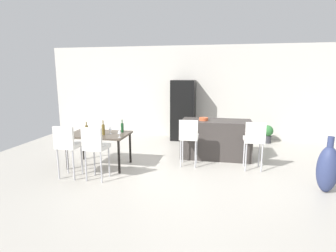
{
  "coord_description": "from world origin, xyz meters",
  "views": [
    {
      "loc": [
        0.61,
        -5.51,
        2.0
      ],
      "look_at": [
        -0.51,
        0.31,
        0.85
      ],
      "focal_mm": 28.29,
      "sensor_mm": 36.0,
      "label": 1
    }
  ],
  "objects_px": {
    "fruit_bowl": "(204,119)",
    "floor_vase": "(327,169)",
    "kitchen_island": "(216,139)",
    "wine_glass_right": "(98,127)",
    "wine_bottle_near": "(103,129)",
    "refrigerator": "(183,110)",
    "bar_chair_middle": "(254,138)",
    "potted_plant": "(267,133)",
    "dining_chair_far": "(95,145)",
    "wine_glass_left": "(119,131)",
    "dining_table": "(99,137)",
    "wine_glass_middle": "(110,128)",
    "wine_bottle_end": "(122,127)",
    "bar_chair_left": "(189,135)",
    "dining_chair_near": "(67,144)",
    "wine_bottle_far": "(87,130)"
  },
  "relations": [
    {
      "from": "wine_glass_left",
      "to": "wine_bottle_near",
      "type": "bearing_deg",
      "value": 159.5
    },
    {
      "from": "kitchen_island",
      "to": "dining_table",
      "type": "xyz_separation_m",
      "value": [
        -2.51,
        -1.13,
        0.21
      ]
    },
    {
      "from": "wine_bottle_far",
      "to": "fruit_bowl",
      "type": "bearing_deg",
      "value": 27.54
    },
    {
      "from": "dining_chair_far",
      "to": "floor_vase",
      "type": "distance_m",
      "value": 4.15
    },
    {
      "from": "bar_chair_middle",
      "to": "wine_glass_left",
      "type": "bearing_deg",
      "value": -166.96
    },
    {
      "from": "bar_chair_middle",
      "to": "potted_plant",
      "type": "height_order",
      "value": "bar_chair_middle"
    },
    {
      "from": "kitchen_island",
      "to": "fruit_bowl",
      "type": "bearing_deg",
      "value": -167.21
    },
    {
      "from": "wine_bottle_far",
      "to": "wine_glass_middle",
      "type": "height_order",
      "value": "wine_bottle_far"
    },
    {
      "from": "bar_chair_middle",
      "to": "floor_vase",
      "type": "height_order",
      "value": "bar_chair_middle"
    },
    {
      "from": "dining_chair_far",
      "to": "potted_plant",
      "type": "bearing_deg",
      "value": 44.19
    },
    {
      "from": "bar_chair_middle",
      "to": "dining_chair_near",
      "type": "distance_m",
      "value": 3.77
    },
    {
      "from": "wine_glass_left",
      "to": "fruit_bowl",
      "type": "distance_m",
      "value": 2.11
    },
    {
      "from": "bar_chair_middle",
      "to": "floor_vase",
      "type": "distance_m",
      "value": 1.44
    },
    {
      "from": "bar_chair_left",
      "to": "bar_chair_middle",
      "type": "bearing_deg",
      "value": 0.0
    },
    {
      "from": "wine_bottle_near",
      "to": "wine_glass_left",
      "type": "distance_m",
      "value": 0.45
    },
    {
      "from": "bar_chair_left",
      "to": "dining_table",
      "type": "bearing_deg",
      "value": -169.33
    },
    {
      "from": "bar_chair_left",
      "to": "dining_chair_near",
      "type": "height_order",
      "value": "same"
    },
    {
      "from": "wine_bottle_end",
      "to": "wine_bottle_near",
      "type": "distance_m",
      "value": 0.44
    },
    {
      "from": "dining_table",
      "to": "wine_glass_right",
      "type": "height_order",
      "value": "wine_glass_right"
    },
    {
      "from": "refrigerator",
      "to": "bar_chair_middle",
      "type": "bearing_deg",
      "value": -53.57
    },
    {
      "from": "dining_table",
      "to": "wine_glass_left",
      "type": "bearing_deg",
      "value": -24.74
    },
    {
      "from": "kitchen_island",
      "to": "bar_chair_middle",
      "type": "relative_size",
      "value": 1.58
    },
    {
      "from": "wine_bottle_near",
      "to": "refrigerator",
      "type": "distance_m",
      "value": 3.24
    },
    {
      "from": "dining_table",
      "to": "fruit_bowl",
      "type": "relative_size",
      "value": 5.97
    },
    {
      "from": "fruit_bowl",
      "to": "floor_vase",
      "type": "height_order",
      "value": "fruit_bowl"
    },
    {
      "from": "bar_chair_middle",
      "to": "fruit_bowl",
      "type": "bearing_deg",
      "value": 147.53
    },
    {
      "from": "dining_table",
      "to": "wine_bottle_end",
      "type": "bearing_deg",
      "value": 24.35
    },
    {
      "from": "dining_table",
      "to": "wine_bottle_end",
      "type": "xyz_separation_m",
      "value": [
        0.46,
        0.21,
        0.18
      ]
    },
    {
      "from": "dining_chair_near",
      "to": "wine_glass_right",
      "type": "bearing_deg",
      "value": 74.48
    },
    {
      "from": "wine_bottle_far",
      "to": "dining_chair_far",
      "type": "bearing_deg",
      "value": -51.4
    },
    {
      "from": "dining_chair_near",
      "to": "wine_glass_right",
      "type": "distance_m",
      "value": 0.89
    },
    {
      "from": "potted_plant",
      "to": "wine_glass_right",
      "type": "bearing_deg",
      "value": -145.69
    },
    {
      "from": "kitchen_island",
      "to": "dining_chair_far",
      "type": "distance_m",
      "value": 2.94
    },
    {
      "from": "wine_glass_right",
      "to": "potted_plant",
      "type": "relative_size",
      "value": 0.33
    },
    {
      "from": "wine_bottle_near",
      "to": "wine_glass_middle",
      "type": "height_order",
      "value": "wine_bottle_near"
    },
    {
      "from": "kitchen_island",
      "to": "wine_glass_right",
      "type": "distance_m",
      "value": 2.81
    },
    {
      "from": "kitchen_island",
      "to": "wine_glass_right",
      "type": "height_order",
      "value": "kitchen_island"
    },
    {
      "from": "dining_chair_far",
      "to": "bar_chair_left",
      "type": "bearing_deg",
      "value": 34.64
    },
    {
      "from": "wine_bottle_near",
      "to": "refrigerator",
      "type": "bearing_deg",
      "value": 66.03
    },
    {
      "from": "fruit_bowl",
      "to": "dining_table",
      "type": "bearing_deg",
      "value": -154.24
    },
    {
      "from": "wine_glass_middle",
      "to": "floor_vase",
      "type": "height_order",
      "value": "floor_vase"
    },
    {
      "from": "bar_chair_middle",
      "to": "dining_chair_near",
      "type": "relative_size",
      "value": 1.0
    },
    {
      "from": "wine_bottle_far",
      "to": "wine_glass_right",
      "type": "distance_m",
      "value": 0.28
    },
    {
      "from": "dining_chair_near",
      "to": "wine_bottle_far",
      "type": "height_order",
      "value": "dining_chair_near"
    },
    {
      "from": "bar_chair_left",
      "to": "refrigerator",
      "type": "bearing_deg",
      "value": 100.46
    },
    {
      "from": "wine_glass_middle",
      "to": "wine_glass_right",
      "type": "relative_size",
      "value": 1.0
    },
    {
      "from": "wine_glass_left",
      "to": "floor_vase",
      "type": "height_order",
      "value": "floor_vase"
    },
    {
      "from": "wine_glass_right",
      "to": "floor_vase",
      "type": "bearing_deg",
      "value": -7.35
    },
    {
      "from": "floor_vase",
      "to": "wine_bottle_near",
      "type": "bearing_deg",
      "value": 174.65
    },
    {
      "from": "wine_bottle_end",
      "to": "kitchen_island",
      "type": "bearing_deg",
      "value": 24.3
    }
  ]
}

